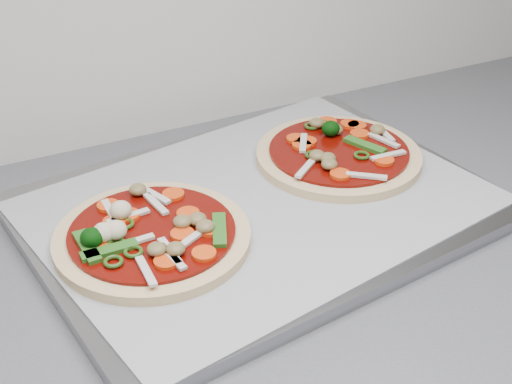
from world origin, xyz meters
name	(u,v)px	position (x,y,z in m)	size (l,w,h in m)	color
baking_tray	(260,208)	(0.36, 1.35, 0.91)	(0.51, 0.38, 0.02)	gray
parchment	(260,202)	(0.36, 1.35, 0.92)	(0.49, 0.36, 0.00)	#949499
pizza_left	(150,235)	(0.22, 1.33, 0.93)	(0.23, 0.23, 0.04)	tan
pizza_right	(338,153)	(0.49, 1.39, 0.93)	(0.23, 0.23, 0.04)	tan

